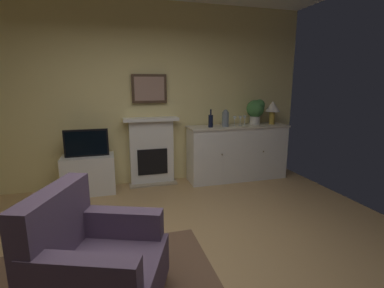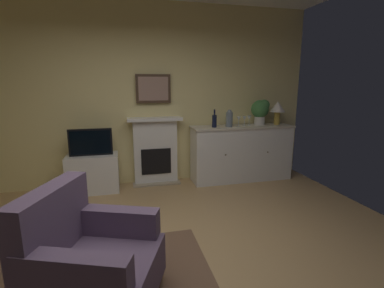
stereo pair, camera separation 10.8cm
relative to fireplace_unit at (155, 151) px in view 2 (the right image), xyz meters
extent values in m
cube|color=tan|center=(-0.17, -2.30, -0.60)|extent=(5.63, 4.92, 0.10)
cube|color=#EAD68C|center=(-0.17, 0.13, 0.89)|extent=(5.63, 0.06, 2.88)
cube|color=white|center=(0.00, 0.01, -0.02)|extent=(0.70, 0.18, 1.05)
cube|color=tan|center=(0.00, -0.09, -0.53)|extent=(0.77, 0.20, 0.03)
cube|color=black|center=(0.00, -0.09, -0.16)|extent=(0.48, 0.02, 0.42)
cube|color=white|center=(0.00, -0.02, 0.53)|extent=(0.87, 0.27, 0.05)
cube|color=#473323|center=(0.00, 0.05, 1.00)|extent=(0.55, 0.03, 0.45)
cube|color=#9E7A6B|center=(0.00, 0.03, 1.00)|extent=(0.47, 0.01, 0.37)
cube|color=white|center=(1.45, -0.18, -0.10)|extent=(1.69, 0.45, 0.91)
cube|color=beige|center=(1.45, -0.18, 0.37)|extent=(1.72, 0.48, 0.03)
sphere|color=brown|center=(1.07, -0.41, -0.03)|extent=(0.02, 0.02, 0.02)
sphere|color=brown|center=(1.82, -0.41, -0.03)|extent=(0.02, 0.02, 0.02)
cylinder|color=#B79338|center=(2.09, -0.18, 0.50)|extent=(0.10, 0.10, 0.22)
cone|color=silver|center=(2.09, -0.18, 0.70)|extent=(0.26, 0.26, 0.18)
cylinder|color=black|center=(0.94, -0.22, 0.49)|extent=(0.08, 0.08, 0.20)
cylinder|color=black|center=(0.94, -0.22, 0.63)|extent=(0.03, 0.03, 0.09)
cylinder|color=silver|center=(1.36, -0.22, 0.39)|extent=(0.06, 0.06, 0.00)
cylinder|color=silver|center=(1.36, -0.22, 0.44)|extent=(0.01, 0.01, 0.09)
cone|color=silver|center=(1.36, -0.22, 0.52)|extent=(0.07, 0.07, 0.07)
cylinder|color=silver|center=(1.47, -0.20, 0.39)|extent=(0.06, 0.06, 0.00)
cylinder|color=silver|center=(1.47, -0.20, 0.44)|extent=(0.01, 0.01, 0.09)
cone|color=silver|center=(1.47, -0.20, 0.52)|extent=(0.07, 0.07, 0.07)
cylinder|color=silver|center=(1.58, -0.15, 0.39)|extent=(0.06, 0.06, 0.00)
cylinder|color=silver|center=(1.58, -0.15, 0.44)|extent=(0.01, 0.01, 0.09)
cone|color=silver|center=(1.58, -0.15, 0.52)|extent=(0.07, 0.07, 0.07)
cylinder|color=slate|center=(1.19, -0.23, 0.51)|extent=(0.11, 0.11, 0.24)
sphere|color=slate|center=(1.19, -0.23, 0.63)|extent=(0.08, 0.08, 0.08)
cube|color=white|center=(-0.97, -0.16, -0.26)|extent=(0.75, 0.42, 0.58)
cube|color=black|center=(-0.97, -0.18, 0.23)|extent=(0.62, 0.06, 0.40)
cube|color=black|center=(-0.97, -0.22, 0.23)|extent=(0.57, 0.01, 0.35)
cylinder|color=beige|center=(1.78, -0.13, 0.46)|extent=(0.18, 0.18, 0.14)
sphere|color=#3D753D|center=(1.78, -0.13, 0.66)|extent=(0.30, 0.30, 0.30)
sphere|color=#3D753D|center=(1.84, -0.16, 0.73)|extent=(0.18, 0.18, 0.18)
cube|color=#604C66|center=(-0.72, -2.62, -0.29)|extent=(1.02, 1.00, 0.32)
cube|color=#604C66|center=(-1.02, -2.50, 0.12)|extent=(0.43, 0.77, 0.50)
cube|color=#604C66|center=(-0.83, -2.92, -0.02)|extent=(0.72, 0.39, 0.22)
cube|color=#604C66|center=(-0.60, -2.32, -0.02)|extent=(0.72, 0.39, 0.22)
cylinder|color=#473323|center=(-0.28, -2.45, -0.50)|extent=(0.05, 0.05, 0.10)
cylinder|color=#473323|center=(-0.92, -2.20, -0.50)|extent=(0.05, 0.05, 0.10)
camera|label=1|loc=(-0.61, -4.49, 1.07)|focal=26.39mm
camera|label=2|loc=(-0.50, -4.52, 1.07)|focal=26.39mm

